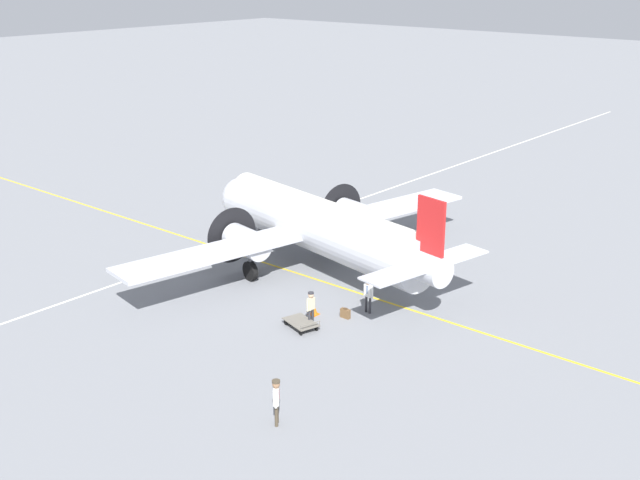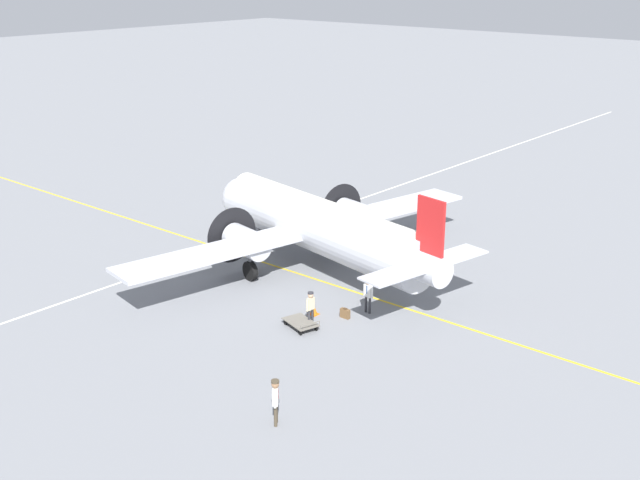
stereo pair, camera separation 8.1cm
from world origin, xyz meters
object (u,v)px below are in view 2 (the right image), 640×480
(airliner_main, at_px, (315,224))
(baggage_cart, at_px, (301,323))
(crew_foreground, at_px, (275,397))
(suitcase_near_door, at_px, (345,313))
(passenger_boarding, at_px, (368,292))
(ramp_agent, at_px, (311,304))
(traffic_cone, at_px, (314,309))

(airliner_main, height_order, baggage_cart, airliner_main)
(crew_foreground, distance_m, suitcase_near_door, 9.99)
(passenger_boarding, distance_m, ramp_agent, 3.15)
(suitcase_near_door, bearing_deg, baggage_cart, -111.62)
(airliner_main, relative_size, passenger_boarding, 13.05)
(baggage_cart, bearing_deg, passenger_boarding, -95.18)
(passenger_boarding, distance_m, baggage_cart, 3.81)
(crew_foreground, height_order, traffic_cone, crew_foreground)
(airliner_main, height_order, passenger_boarding, airliner_main)
(ramp_agent, relative_size, traffic_cone, 2.92)
(baggage_cart, bearing_deg, traffic_cone, -54.93)
(suitcase_near_door, xyz_separation_m, baggage_cart, (-0.89, -2.25, 0.04))
(crew_foreground, distance_m, ramp_agent, 8.82)
(baggage_cart, bearing_deg, suitcase_near_door, -95.44)
(crew_foreground, xyz_separation_m, traffic_cone, (-5.43, 8.41, -0.90))
(ramp_agent, distance_m, traffic_cone, 1.43)
(crew_foreground, xyz_separation_m, baggage_cart, (-4.90, 6.86, -0.90))
(ramp_agent, relative_size, baggage_cart, 0.85)
(baggage_cart, relative_size, traffic_cone, 3.42)
(ramp_agent, bearing_deg, airliner_main, 40.84)
(passenger_boarding, distance_m, suitcase_near_door, 1.56)
(passenger_boarding, bearing_deg, crew_foreground, 113.64)
(airliner_main, relative_size, crew_foreground, 12.50)
(airliner_main, distance_m, crew_foreground, 16.48)
(crew_foreground, distance_m, baggage_cart, 8.47)
(passenger_boarding, bearing_deg, baggage_cart, 73.35)
(baggage_cart, bearing_deg, crew_foreground, 141.71)
(airliner_main, height_order, crew_foreground, airliner_main)
(passenger_boarding, bearing_deg, traffic_cone, 50.05)
(ramp_agent, bearing_deg, suitcase_near_door, -22.71)
(crew_foreground, relative_size, passenger_boarding, 1.04)
(crew_foreground, distance_m, passenger_boarding, 10.91)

